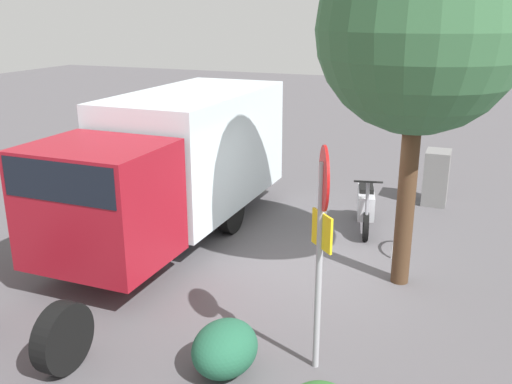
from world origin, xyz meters
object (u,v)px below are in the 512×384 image
Objects in this scene: motorcycle at (366,204)px; bike_rack_hoop at (397,250)px; box_truck_near at (172,160)px; street_tree at (420,31)px; stop_sign at (321,226)px; utility_cabinet at (436,177)px.

bike_rack_hoop is (0.92, 0.81, -0.52)m from motorcycle.
box_truck_near is 1.46× the size of street_tree.
street_tree reaches higher than stop_sign.
utility_cabinet is at bearing 173.91° from stop_sign.
stop_sign is (3.19, 3.85, 0.35)m from box_truck_near.
bike_rack_hoop is (-0.90, 4.24, -1.55)m from box_truck_near.
bike_rack_hoop is at bearing -169.86° from street_tree.
stop_sign is 4.53m from bike_rack_hoop.
box_truck_near reaches higher than motorcycle.
motorcycle is 5.21m from stop_sign.
motorcycle is at bearing -28.46° from utility_cabinet.
motorcycle is (-1.82, 3.43, -1.03)m from box_truck_near.
utility_cabinet is 3.20m from bike_rack_hoop.
utility_cabinet is (-7.20, 0.77, -1.28)m from stop_sign.
stop_sign is at bearing -6.09° from utility_cabinet.
street_tree is 6.55× the size of bike_rack_hoop.
utility_cabinet is (-4.40, 0.15, -3.38)m from street_tree.
stop_sign reaches higher than box_truck_near.
motorcycle reaches higher than bike_rack_hoop.
box_truck_near is at bearing -94.89° from street_tree.
bike_rack_hoop is (3.11, -0.38, -0.63)m from utility_cabinet.
stop_sign is at bearing 50.36° from box_truck_near.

